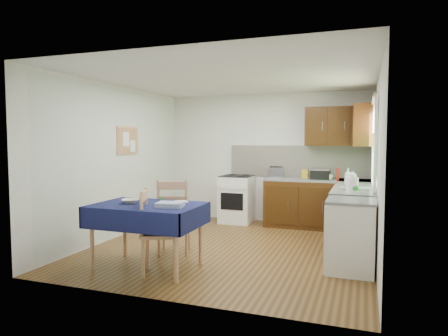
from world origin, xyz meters
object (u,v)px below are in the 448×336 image
(toaster, at_px, (276,172))
(sandwich_press, at_px, (320,174))
(chair_far, at_px, (174,214))
(dish_rack, at_px, (355,187))
(kettle, at_px, (352,183))
(dining_table, at_px, (147,213))
(chair_near, at_px, (156,229))

(toaster, relative_size, sandwich_press, 0.84)
(chair_far, distance_m, toaster, 2.59)
(chair_far, bearing_deg, dish_rack, -175.41)
(toaster, distance_m, kettle, 2.23)
(dining_table, relative_size, chair_near, 1.31)
(dining_table, bearing_deg, toaster, 57.84)
(toaster, bearing_deg, chair_near, -120.83)
(chair_far, bearing_deg, chair_near, 83.22)
(chair_far, distance_m, sandwich_press, 2.96)
(chair_far, bearing_deg, sandwich_press, -145.62)
(dining_table, distance_m, chair_near, 0.28)
(chair_near, relative_size, sandwich_press, 3.04)
(chair_far, height_order, dish_rack, dish_rack)
(dining_table, distance_m, dish_rack, 2.96)
(dining_table, distance_m, sandwich_press, 3.52)
(toaster, xyz_separation_m, dish_rack, (1.44, -1.36, -0.07))
(dining_table, distance_m, kettle, 2.75)
(kettle, bearing_deg, dish_rack, 85.78)
(chair_far, bearing_deg, toaster, -130.25)
(dish_rack, height_order, kettle, kettle)
(sandwich_press, height_order, dish_rack, dish_rack)
(chair_near, xyz_separation_m, toaster, (0.78, 3.19, 0.46))
(dish_rack, bearing_deg, chair_far, -168.28)
(sandwich_press, relative_size, dish_rack, 0.80)
(dining_table, height_order, toaster, toaster)
(dining_table, height_order, chair_near, chair_near)
(dish_rack, relative_size, kettle, 1.56)
(chair_near, height_order, kettle, kettle)
(dining_table, bearing_deg, chair_near, -48.40)
(dining_table, bearing_deg, chair_far, 73.72)
(chair_near, bearing_deg, dining_table, 33.42)
(sandwich_press, bearing_deg, chair_near, -91.95)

